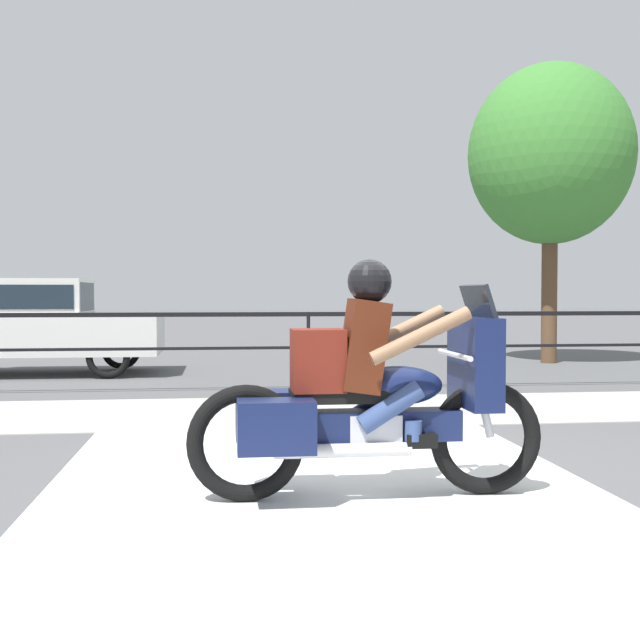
{
  "coord_description": "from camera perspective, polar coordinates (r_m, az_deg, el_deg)",
  "views": [
    {
      "loc": [
        -1.18,
        -5.66,
        1.35
      ],
      "look_at": [
        -0.34,
        1.2,
        1.12
      ],
      "focal_mm": 45.0,
      "sensor_mm": 36.0,
      "label": 1
    }
  ],
  "objects": [
    {
      "name": "motorcycle",
      "position": [
        5.27,
        3.48,
        -5.25
      ],
      "size": [
        2.36,
        0.76,
        1.57
      ],
      "rotation": [
        0.0,
        0.0,
        -0.0
      ],
      "color": "black",
      "rests_on": "ground"
    },
    {
      "name": "sidewalk_band",
      "position": [
        9.23,
        0.43,
        -6.43
      ],
      "size": [
        44.0,
        2.4,
        0.01
      ],
      "primitive_type": "cube",
      "color": "#B7B2A8",
      "rests_on": "ground"
    },
    {
      "name": "tree_behind_sign",
      "position": [
        16.28,
        16.08,
        11.2
      ],
      "size": [
        3.13,
        3.13,
        5.73
      ],
      "color": "brown",
      "rests_on": "ground"
    },
    {
      "name": "crosswalk_band",
      "position": [
        5.66,
        0.15,
        -11.79
      ],
      "size": [
        3.8,
        6.0,
        0.01
      ],
      "primitive_type": "cube",
      "color": "silver",
      "rests_on": "ground"
    },
    {
      "name": "parked_car",
      "position": [
        14.03,
        -19.78,
        -0.0
      ],
      "size": [
        3.99,
        1.77,
        1.58
      ],
      "rotation": [
        0.0,
        0.0,
        -0.02
      ],
      "color": "silver",
      "rests_on": "ground"
    },
    {
      "name": "ground_plane",
      "position": [
        5.94,
        4.74,
        -11.2
      ],
      "size": [
        120.0,
        120.0,
        0.0
      ],
      "primitive_type": "plane",
      "color": "#565659"
    },
    {
      "name": "fence_railing",
      "position": [
        11.02,
        -0.83,
        -0.62
      ],
      "size": [
        36.0,
        0.05,
        1.09
      ],
      "color": "black",
      "rests_on": "ground"
    }
  ]
}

